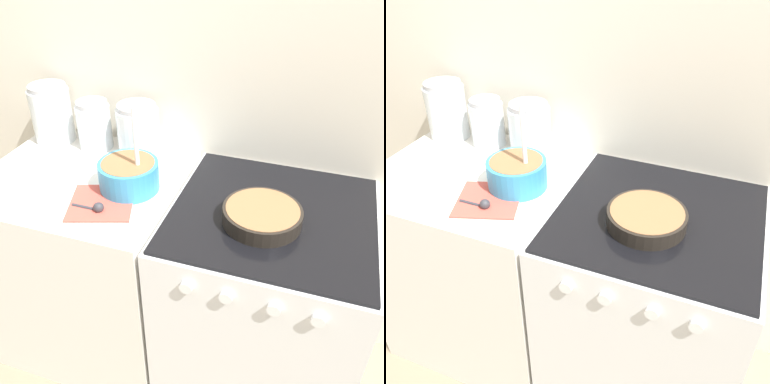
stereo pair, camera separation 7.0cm
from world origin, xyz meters
TOP-DOWN VIEW (x-y plane):
  - wall_back at (0.00, 0.69)m, footprint 4.48×0.05m
  - countertop_cabinet at (-0.37, 0.33)m, footprint 0.74×0.66m
  - stove at (0.36, 0.33)m, footprint 0.69×0.68m
  - mixing_bowl at (-0.16, 0.31)m, footprint 0.21×0.21m
  - baking_pan at (0.33, 0.26)m, footprint 0.26×0.26m
  - storage_jar_left at (-0.63, 0.56)m, footprint 0.17×0.17m
  - storage_jar_middle at (-0.43, 0.56)m, footprint 0.14×0.14m
  - storage_jar_right at (-0.23, 0.56)m, footprint 0.17×0.17m
  - recipe_page at (-0.21, 0.19)m, footprint 0.27×0.27m
  - measuring_spoon at (-0.20, 0.15)m, footprint 0.12×0.04m

SIDE VIEW (x-z plane):
  - stove at x=0.36m, z-range 0.00..0.89m
  - countertop_cabinet at x=-0.37m, z-range 0.00..0.89m
  - recipe_page at x=-0.21m, z-range 0.89..0.89m
  - measuring_spoon at x=-0.20m, z-range 0.89..0.92m
  - baking_pan at x=0.33m, z-range 0.89..0.94m
  - mixing_bowl at x=-0.16m, z-range 0.79..1.11m
  - storage_jar_middle at x=-0.43m, z-range 0.87..1.07m
  - storage_jar_right at x=-0.23m, z-range 0.87..1.09m
  - storage_jar_left at x=-0.63m, z-range 0.87..1.12m
  - wall_back at x=0.00m, z-range 0.00..2.40m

